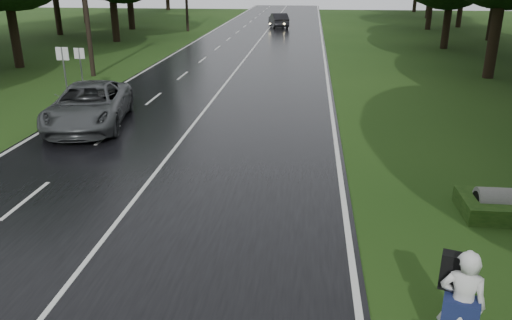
% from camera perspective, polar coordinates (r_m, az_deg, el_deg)
% --- Properties ---
extents(ground, '(160.00, 160.00, 0.00)m').
position_cam_1_polar(ground, '(12.52, -17.11, -9.02)').
color(ground, '#223F13').
rests_on(ground, ground).
extents(road, '(12.00, 140.00, 0.04)m').
position_cam_1_polar(road, '(30.88, -2.86, 9.40)').
color(road, black).
rests_on(road, ground).
extents(lane_center, '(0.12, 140.00, 0.01)m').
position_cam_1_polar(lane_center, '(30.87, -2.86, 9.45)').
color(lane_center, silver).
rests_on(lane_center, road).
extents(grey_car, '(3.96, 6.55, 1.70)m').
position_cam_1_polar(grey_car, '(21.70, -18.47, 5.92)').
color(grey_car, '#444749').
rests_on(grey_car, road).
extents(far_car, '(2.74, 5.09, 1.59)m').
position_cam_1_polar(far_car, '(59.63, 2.57, 15.60)').
color(far_car, black).
rests_on(far_car, road).
extents(hitchhiker, '(0.84, 0.80, 2.00)m').
position_cam_1_polar(hitchhiker, '(9.02, 22.19, -15.33)').
color(hitchhiker, silver).
rests_on(hitchhiker, ground).
extents(culvert, '(1.47, 0.73, 0.73)m').
position_cam_1_polar(culvert, '(14.81, 26.21, -5.56)').
color(culvert, slate).
rests_on(culvert, ground).
extents(utility_pole_mid, '(1.80, 0.28, 9.28)m').
position_cam_1_polar(utility_pole_mid, '(32.87, -17.98, 9.09)').
color(utility_pole_mid, black).
rests_on(utility_pole_mid, ground).
extents(utility_pole_far, '(1.80, 0.28, 10.78)m').
position_cam_1_polar(utility_pole_far, '(56.40, -7.75, 14.30)').
color(utility_pole_far, black).
rests_on(utility_pole_far, ground).
extents(road_sign_a, '(0.63, 0.10, 2.61)m').
position_cam_1_polar(road_sign_a, '(26.89, -20.54, 6.40)').
color(road_sign_a, white).
rests_on(road_sign_a, ground).
extents(road_sign_b, '(0.56, 0.10, 2.32)m').
position_cam_1_polar(road_sign_b, '(28.49, -18.97, 7.33)').
color(road_sign_b, white).
rests_on(road_sign_b, ground).
extents(tree_left_d, '(9.05, 9.05, 14.13)m').
position_cam_1_polar(tree_left_d, '(37.71, -25.24, 9.51)').
color(tree_left_d, black).
rests_on(tree_left_d, ground).
extents(tree_left_e, '(8.64, 8.64, 13.49)m').
position_cam_1_polar(tree_left_e, '(49.11, -15.53, 12.85)').
color(tree_left_e, black).
rests_on(tree_left_e, ground).
extents(tree_left_f, '(8.97, 8.97, 14.01)m').
position_cam_1_polar(tree_left_f, '(59.50, -13.87, 14.22)').
color(tree_left_f, black).
rests_on(tree_left_f, ground).
extents(tree_right_d, '(9.90, 9.90, 15.47)m').
position_cam_1_polar(tree_right_d, '(33.78, 24.81, 8.49)').
color(tree_right_d, black).
rests_on(tree_right_d, ground).
extents(tree_right_e, '(7.90, 7.90, 12.35)m').
position_cam_1_polar(tree_right_e, '(45.73, 20.53, 11.78)').
color(tree_right_e, black).
rests_on(tree_right_e, ground).
extents(tree_right_f, '(9.07, 9.07, 14.17)m').
position_cam_1_polar(tree_right_f, '(60.63, 18.90, 13.84)').
color(tree_right_f, black).
rests_on(tree_right_f, ground).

